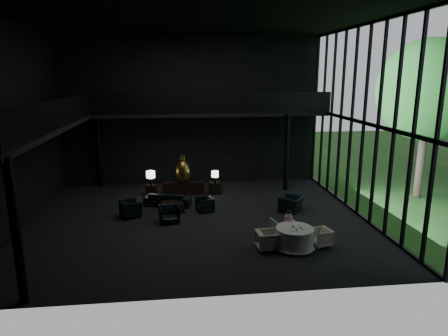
{
  "coord_description": "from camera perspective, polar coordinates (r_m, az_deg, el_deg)",
  "views": [
    {
      "loc": [
        -0.77,
        -15.86,
        5.99
      ],
      "look_at": [
        1.12,
        0.5,
        2.09
      ],
      "focal_mm": 32.0,
      "sensor_mm": 36.0,
      "label": 1
    }
  ],
  "objects": [
    {
      "name": "side_table_left",
      "position": [
        20.45,
        -10.32,
        -3.1
      ],
      "size": [
        0.52,
        0.52,
        0.57
      ],
      "primitive_type": "cube",
      "color": "black",
      "rests_on": "floor"
    },
    {
      "name": "railing_left",
      "position": [
        16.47,
        -21.64,
        7.55
      ],
      "size": [
        0.06,
        12.0,
        1.0
      ],
      "primitive_type": "cube",
      "color": "black",
      "rests_on": "mezzanine_left"
    },
    {
      "name": "table_lamp_right",
      "position": [
        20.09,
        -1.3,
        -0.94
      ],
      "size": [
        0.37,
        0.37,
        0.61
      ],
      "color": "black",
      "rests_on": "side_table_right"
    },
    {
      "name": "saucer",
      "position": [
        14.22,
        11.17,
        -8.54
      ],
      "size": [
        0.17,
        0.17,
        0.01
      ],
      "primitive_type": "cylinder",
      "rotation": [
        0.0,
        0.0,
        0.08
      ],
      "color": "white",
      "rests_on": "dining_table"
    },
    {
      "name": "plate_a",
      "position": [
        14.05,
        9.67,
        -8.74
      ],
      "size": [
        0.27,
        0.27,
        0.01
      ],
      "primitive_type": "cylinder",
      "rotation": [
        0.0,
        0.0,
        0.22
      ],
      "color": "white",
      "rests_on": "dining_table"
    },
    {
      "name": "curtain_wall",
      "position": [
        17.75,
        19.36,
        6.13
      ],
      "size": [
        0.2,
        12.0,
        8.0
      ],
      "primitive_type": null,
      "color": "black",
      "rests_on": "ground"
    },
    {
      "name": "coffee_table",
      "position": [
        18.01,
        -7.41,
        -5.55
      ],
      "size": [
        1.1,
        1.1,
        0.4
      ],
      "primitive_type": "cube",
      "rotation": [
        0.0,
        0.0,
        0.24
      ],
      "color": "black",
      "rests_on": "floor"
    },
    {
      "name": "wall_front",
      "position": [
        10.08,
        -2.07,
        1.94
      ],
      "size": [
        14.0,
        0.04,
        8.0
      ],
      "primitive_type": "cube",
      "color": "black",
      "rests_on": "ground"
    },
    {
      "name": "console",
      "position": [
        20.37,
        -5.83,
        -2.9
      ],
      "size": [
        2.06,
        0.47,
        0.66
      ],
      "primitive_type": "cube",
      "color": "black",
      "rests_on": "floor"
    },
    {
      "name": "mezzanine_back",
      "position": [
        21.03,
        -1.75,
        7.87
      ],
      "size": [
        12.0,
        2.0,
        0.25
      ],
      "primitive_type": "cube",
      "color": "black",
      "rests_on": "wall_back"
    },
    {
      "name": "child",
      "position": [
        15.07,
        9.22,
        -7.14
      ],
      "size": [
        0.3,
        0.3,
        0.64
      ],
      "rotation": [
        0.0,
        0.0,
        3.14
      ],
      "color": "pink",
      "rests_on": "dining_chair_north"
    },
    {
      "name": "wall_back",
      "position": [
        21.96,
        -4.6,
        8.07
      ],
      "size": [
        14.0,
        0.04,
        8.0
      ],
      "primitive_type": "cube",
      "color": "black",
      "rests_on": "ground"
    },
    {
      "name": "coffee_cup",
      "position": [
        14.26,
        10.89,
        -8.3
      ],
      "size": [
        0.09,
        0.09,
        0.06
      ],
      "primitive_type": "cylinder",
      "rotation": [
        0.0,
        0.0,
        -0.18
      ],
      "color": "white",
      "rests_on": "saucer"
    },
    {
      "name": "column_nw",
      "position": [
        22.33,
        -17.42,
        2.4
      ],
      "size": [
        0.24,
        0.24,
        4.0
      ],
      "primitive_type": "cylinder",
      "color": "black",
      "rests_on": "floor"
    },
    {
      "name": "tree_near",
      "position": [
        21.4,
        27.21,
        9.85
      ],
      "size": [
        4.8,
        4.8,
        7.65
      ],
      "color": "#382D23",
      "rests_on": "garden_ground"
    },
    {
      "name": "mezzanine_left",
      "position": [
        16.81,
        -24.77,
        5.3
      ],
      "size": [
        2.0,
        12.0,
        0.25
      ],
      "primitive_type": "cube",
      "color": "black",
      "rests_on": "wall_left"
    },
    {
      "name": "column_sw",
      "position": [
        11.7,
        -27.6,
        -8.2
      ],
      "size": [
        0.24,
        0.24,
        4.0
      ],
      "primitive_type": "cylinder",
      "color": "black",
      "rests_on": "floor"
    },
    {
      "name": "ceiling",
      "position": [
        16.0,
        -4.03,
        20.5
      ],
      "size": [
        14.0,
        12.0,
        0.02
      ],
      "primitive_type": "cube",
      "color": "black",
      "rests_on": "ground"
    },
    {
      "name": "dining_chair_north",
      "position": [
        15.3,
        8.4,
        -8.33
      ],
      "size": [
        0.87,
        0.83,
        0.76
      ],
      "primitive_type": "imported",
      "rotation": [
        0.0,
        0.0,
        3.35
      ],
      "color": "#A8A4A0",
      "rests_on": "floor"
    },
    {
      "name": "column_ne",
      "position": [
        21.01,
        8.92,
        2.2
      ],
      "size": [
        0.24,
        0.24,
        4.0
      ],
      "primitive_type": "cylinder",
      "color": "black",
      "rests_on": "floor"
    },
    {
      "name": "dining_chair_west",
      "position": [
        14.21,
        6.19,
        -10.16
      ],
      "size": [
        0.68,
        0.72,
        0.7
      ],
      "primitive_type": "imported",
      "rotation": [
        0.0,
        0.0,
        1.64
      ],
      "color": "#B3AFA9",
      "rests_on": "floor"
    },
    {
      "name": "plate_b",
      "position": [
        14.52,
        10.78,
        -8.05
      ],
      "size": [
        0.25,
        0.25,
        0.01
      ],
      "primitive_type": "cylinder",
      "rotation": [
        0.0,
        0.0,
        -0.22
      ],
      "color": "white",
      "rests_on": "dining_table"
    },
    {
      "name": "table_lamp_left",
      "position": [
        20.11,
        -10.44,
        -1.01
      ],
      "size": [
        0.43,
        0.43,
        0.73
      ],
      "color": "black",
      "rests_on": "side_table_left"
    },
    {
      "name": "floor",
      "position": [
        16.97,
        -3.59,
        -7.39
      ],
      "size": [
        14.0,
        12.0,
        0.02
      ],
      "primitive_type": "cube",
      "color": "black",
      "rests_on": "ground"
    },
    {
      "name": "side_table_right",
      "position": [
        20.45,
        -1.34,
        -2.83
      ],
      "size": [
        0.55,
        0.55,
        0.61
      ],
      "primitive_type": "cube",
      "color": "black",
      "rests_on": "floor"
    },
    {
      "name": "cereal_bowl",
      "position": [
        14.35,
        9.9,
        -8.14
      ],
      "size": [
        0.16,
        0.16,
        0.08
      ],
      "primitive_type": "ellipsoid",
      "color": "white",
      "rests_on": "dining_table"
    },
    {
      "name": "dining_table",
      "position": [
        14.43,
        10.02,
        -10.0
      ],
      "size": [
        1.49,
        1.49,
        0.75
      ],
      "color": "white",
      "rests_on": "floor"
    },
    {
      "name": "sofa",
      "position": [
        18.78,
        -8.03,
        -4.04
      ],
      "size": [
        2.29,
        1.2,
        0.86
      ],
      "primitive_type": "imported",
      "rotation": [
        0.0,
        0.0,
        2.87
      ],
      "color": "black",
      "rests_on": "floor"
    },
    {
      "name": "dining_chair_east",
      "position": [
        14.81,
        13.61,
        -9.63
      ],
      "size": [
        0.69,
        0.71,
        0.62
      ],
      "primitive_type": "imported",
      "rotation": [
        0.0,
        0.0,
        -1.35
      ],
      "color": "#BDB6AD",
      "rests_on": "floor"
    },
    {
      "name": "window_armchair",
      "position": [
        18.09,
        9.61,
        -4.71
      ],
      "size": [
        1.15,
        1.23,
        0.9
      ],
      "primitive_type": "imported",
      "rotation": [
        0.0,
        0.0,
        -2.19
      ],
      "color": "black",
      "rests_on": "floor"
    },
    {
      "name": "cream_pot",
      "position": [
        14.02,
        10.32,
        -8.69
      ],
      "size": [
        0.08,
        0.08,
        0.08
      ],
      "primitive_type": "cylinder",
      "rotation": [
        0.0,
        0.0,
        -0.26
      ],
      "color": "#99999E",
      "rests_on": "dining_table"
    },
    {
      "name": "lounge_armchair_east",
      "position": [
        17.85,
        -2.8,
        -5.2
      ],
      "size": [
        0.74,
        0.77,
        0.66
      ],
      "primitive_type": "imported",
      "rotation": [
        0.0,
        0.0,
        -1.31
      ],
      "color": "black",
      "rests_on": "floor"
    },
    {
      "name": "lounge_armchair_west",
      "position": [
        17.62,
        -13.2,
        -5.51
      ],
      "size": [
        1.01,
        1.03,
        0.82
      ],
      "primitive_type": "imported",
      "rotation": [
        0.0,
        0.0,
        1.99
      ],
      "color": "black",
      "rests_on": "floor"
    },
    {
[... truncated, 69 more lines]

